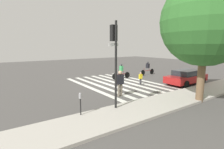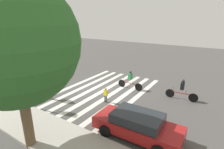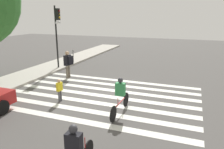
# 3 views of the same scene
# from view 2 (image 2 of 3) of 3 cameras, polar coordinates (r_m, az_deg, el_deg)

# --- Properties ---
(ground_plane) EXTENTS (60.00, 60.00, 0.00)m
(ground_plane) POSITION_cam_2_polar(r_m,az_deg,el_deg) (14.82, -2.97, -5.34)
(ground_plane) COLOR #4C4947
(sidewalk_curb) EXTENTS (36.00, 2.50, 0.14)m
(sidewalk_curb) POSITION_cam_2_polar(r_m,az_deg,el_deg) (10.97, -23.18, -15.46)
(sidewalk_curb) COLOR #ADA89E
(sidewalk_curb) RESTS_ON ground_plane
(crosswalk_stripes) EXTENTS (6.26, 10.00, 0.01)m
(crosswalk_stripes) POSITION_cam_2_polar(r_m,az_deg,el_deg) (14.82, -2.97, -5.33)
(crosswalk_stripes) COLOR silver
(crosswalk_stripes) RESTS_ON ground_plane
(traffic_light) EXTENTS (0.60, 0.50, 4.79)m
(traffic_light) POSITION_cam_2_polar(r_m,az_deg,el_deg) (13.72, -31.68, 4.76)
(traffic_light) COLOR black
(traffic_light) RESTS_ON ground_plane
(street_tree) EXTENTS (5.30, 5.30, 7.57)m
(street_tree) POSITION_cam_2_polar(r_m,az_deg,el_deg) (8.00, -29.42, 8.95)
(street_tree) COLOR brown
(street_tree) RESTS_ON ground_plane
(pedestrian_adult_tall_backpack) EXTENTS (0.54, 0.50, 1.82)m
(pedestrian_adult_tall_backpack) POSITION_cam_2_polar(r_m,az_deg,el_deg) (13.75, -19.58, -3.53)
(pedestrian_adult_tall_backpack) COLOR #6B6051
(pedestrian_adult_tall_backpack) RESTS_ON ground_plane
(pedestrian_adult_blue_shirt) EXTENTS (0.34, 0.20, 1.13)m
(pedestrian_adult_blue_shirt) POSITION_cam_2_polar(r_m,az_deg,el_deg) (12.63, -2.08, -6.44)
(pedestrian_adult_blue_shirt) COLOR #4C4C51
(pedestrian_adult_blue_shirt) RESTS_ON ground_plane
(cyclist_near_curb) EXTENTS (2.32, 0.40, 1.62)m
(cyclist_near_curb) POSITION_cam_2_polar(r_m,az_deg,el_deg) (14.99, 5.93, -1.59)
(cyclist_near_curb) COLOR black
(cyclist_near_curb) RESTS_ON ground_plane
(cyclist_far_lane) EXTENTS (2.33, 0.41, 1.62)m
(cyclist_far_lane) POSITION_cam_2_polar(r_m,az_deg,el_deg) (13.93, 21.91, -4.38)
(cyclist_far_lane) COLOR black
(cyclist_far_lane) RESTS_ON ground_plane
(car_parked_dark_suv) EXTENTS (4.53, 1.96, 1.33)m
(car_parked_dark_suv) POSITION_cam_2_polar(r_m,az_deg,el_deg) (9.31, 8.23, -15.88)
(car_parked_dark_suv) COLOR maroon
(car_parked_dark_suv) RESTS_ON ground_plane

